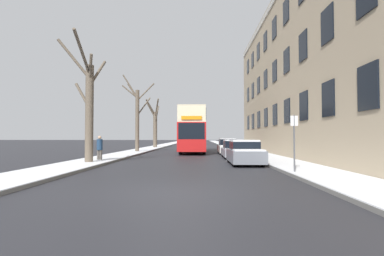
# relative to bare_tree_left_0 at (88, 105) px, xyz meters

# --- Properties ---
(ground_plane) EXTENTS (320.00, 320.00, 0.00)m
(ground_plane) POSITION_rel_bare_tree_left_0_xyz_m (5.85, -8.82, -3.56)
(ground_plane) COLOR #28282D
(sidewalk_left) EXTENTS (2.73, 130.00, 0.16)m
(sidewalk_left) POSITION_rel_bare_tree_left_0_xyz_m (-0.18, 44.18, -3.48)
(sidewalk_left) COLOR slate
(sidewalk_left) RESTS_ON ground
(sidewalk_right) EXTENTS (2.73, 130.00, 0.16)m
(sidewalk_right) POSITION_rel_bare_tree_left_0_xyz_m (11.88, 44.18, -3.48)
(sidewalk_right) COLOR slate
(sidewalk_right) RESTS_ON ground
(terrace_facade_right) EXTENTS (9.10, 36.53, 14.13)m
(terrace_facade_right) POSITION_rel_bare_tree_left_0_xyz_m (17.74, 8.12, 3.51)
(terrace_facade_right) COLOR tan
(terrace_facade_right) RESTS_ON ground
(bare_tree_left_0) EXTENTS (2.56, 4.05, 7.56)m
(bare_tree_left_0) POSITION_rel_bare_tree_left_0_xyz_m (0.00, 0.00, 0.00)
(bare_tree_left_0) COLOR brown
(bare_tree_left_0) RESTS_ON ground
(bare_tree_left_1) EXTENTS (3.49, 2.20, 8.27)m
(bare_tree_left_1) POSITION_rel_bare_tree_left_0_xyz_m (0.07, 13.69, 0.31)
(bare_tree_left_1) COLOR brown
(bare_tree_left_1) RESTS_ON ground
(bare_tree_left_2) EXTENTS (2.13, 4.42, 7.14)m
(bare_tree_left_2) POSITION_rel_bare_tree_left_0_xyz_m (0.06, 26.28, -0.17)
(bare_tree_left_2) COLOR brown
(bare_tree_left_2) RESTS_ON ground
(double_decker_bus) EXTENTS (2.62, 11.19, 4.57)m
(double_decker_bus) POSITION_rel_bare_tree_left_0_xyz_m (5.99, 14.10, -0.98)
(double_decker_bus) COLOR red
(double_decker_bus) RESTS_ON ground
(parked_car_0) EXTENTS (1.85, 4.38, 1.47)m
(parked_car_0) POSITION_rel_bare_tree_left_0_xyz_m (9.44, 0.39, -2.87)
(parked_car_0) COLOR slate
(parked_car_0) RESTS_ON ground
(parked_car_1) EXTENTS (1.79, 4.54, 1.44)m
(parked_car_1) POSITION_rel_bare_tree_left_0_xyz_m (9.44, 6.02, -2.90)
(parked_car_1) COLOR #9EA3AD
(parked_car_1) RESTS_ON ground
(parked_car_2) EXTENTS (1.78, 4.48, 1.51)m
(parked_car_2) POSITION_rel_bare_tree_left_0_xyz_m (9.44, 11.78, -2.87)
(parked_car_2) COLOR silver
(parked_car_2) RESTS_ON ground
(pedestrian_left_sidewalk) EXTENTS (0.38, 0.38, 1.73)m
(pedestrian_left_sidewalk) POSITION_rel_bare_tree_left_0_xyz_m (0.14, 1.67, -2.61)
(pedestrian_left_sidewalk) COLOR #4C4742
(pedestrian_left_sidewalk) RESTS_ON ground
(street_sign_post) EXTENTS (0.32, 0.07, 2.60)m
(street_sign_post) POSITION_rel_bare_tree_left_0_xyz_m (10.81, -4.77, -2.07)
(street_sign_post) COLOR #4C4F54
(street_sign_post) RESTS_ON ground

